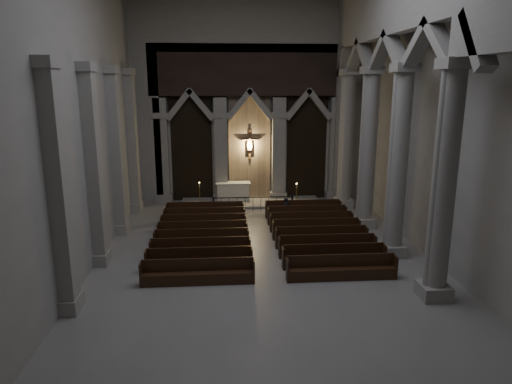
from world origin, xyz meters
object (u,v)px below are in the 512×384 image
Objects in this scene: candle_stand_left at (200,201)px; worshipper at (286,208)px; candle_stand_right at (296,201)px; altar at (233,191)px; altar_rail at (253,202)px; pews at (261,237)px.

worshipper is (4.86, -2.25, 0.11)m from candle_stand_left.
candle_stand_left is at bearing 146.15° from worshipper.
altar is at bearing 154.00° from candle_stand_right.
altar_rail is at bearing -18.68° from candle_stand_left.
candle_stand_right reaches higher than altar_rail.
candle_stand_right is 6.49m from pews.
worshipper is (1.77, 4.16, 0.23)m from pews.
altar is at bearing 119.48° from worshipper.
altar is 4.12m from candle_stand_right.
worshipper is at bearing -24.85° from candle_stand_left.
candle_stand_left is 0.16× the size of pews.
worshipper is at bearing -51.51° from altar.
altar_rail is 4.29× the size of worshipper.
candle_stand_left is at bearing -146.57° from altar.
worshipper is at bearing 66.91° from pews.
candle_stand_left is 1.04× the size of candle_stand_right.
candle_stand_left is 5.72m from candle_stand_right.
altar_rail is 2.68m from candle_stand_right.
candle_stand_left is at bearing 175.30° from candle_stand_right.
candle_stand_right reaches higher than altar.
candle_stand_right is at bearing 55.74° from worshipper.
worshipper reaches higher than altar_rail.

